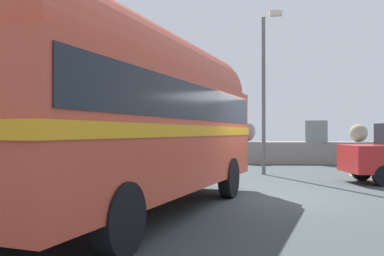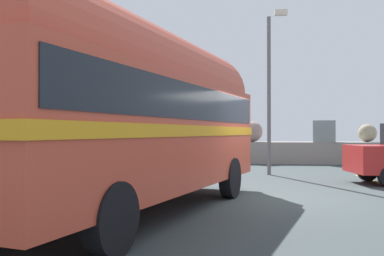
{
  "view_description": "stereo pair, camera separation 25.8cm",
  "coord_description": "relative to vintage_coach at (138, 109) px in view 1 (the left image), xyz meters",
  "views": [
    {
      "loc": [
        -1.04,
        -10.41,
        1.6
      ],
      "look_at": [
        -1.66,
        -1.25,
        1.69
      ],
      "focal_mm": 39.85,
      "sensor_mm": 36.0,
      "label": 1
    },
    {
      "loc": [
        -0.78,
        -10.39,
        1.6
      ],
      "look_at": [
        -1.66,
        -1.25,
        1.69
      ],
      "focal_mm": 39.85,
      "sensor_mm": 36.0,
      "label": 2
    }
  ],
  "objects": [
    {
      "name": "breakwater",
      "position": [
        2.76,
        14.08,
        -1.38
      ],
      "size": [
        31.36,
        1.88,
        2.32
      ],
      "color": "gray",
      "rests_on": "ground"
    },
    {
      "name": "vintage_coach",
      "position": [
        0.0,
        0.0,
        0.0
      ],
      "size": [
        4.75,
        8.91,
        3.7
      ],
      "rotation": [
        0.0,
        0.0,
        -0.29
      ],
      "color": "black",
      "rests_on": "ground"
    },
    {
      "name": "lamp_post",
      "position": [
        3.25,
        7.81,
        1.31
      ],
      "size": [
        0.63,
        1.06,
        5.91
      ],
      "color": "#5B5B60",
      "rests_on": "ground"
    },
    {
      "name": "ground",
      "position": [
        2.63,
        2.29,
        -2.04
      ],
      "size": [
        32.0,
        26.0,
        0.02
      ],
      "color": "#353F40"
    }
  ]
}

